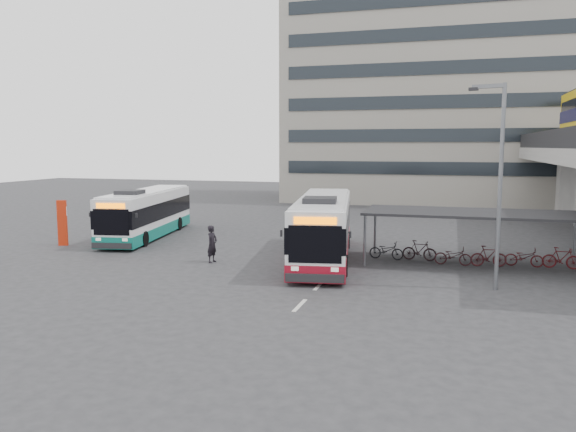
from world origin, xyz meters
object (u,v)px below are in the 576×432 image
(bus_teal, at_px, (147,214))
(pedestrian, at_px, (212,244))
(lamp_post, at_px, (498,174))
(bus_main, at_px, (323,228))

(bus_teal, distance_m, pedestrian, 9.31)
(bus_teal, bearing_deg, lamp_post, -30.90)
(bus_main, distance_m, pedestrian, 5.53)
(bus_main, relative_size, bus_teal, 1.08)
(bus_main, height_order, lamp_post, lamp_post)
(pedestrian, height_order, lamp_post, lamp_post)
(bus_main, relative_size, lamp_post, 1.46)
(bus_main, distance_m, lamp_post, 9.16)
(bus_main, bearing_deg, pedestrian, -165.35)
(pedestrian, relative_size, lamp_post, 0.23)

